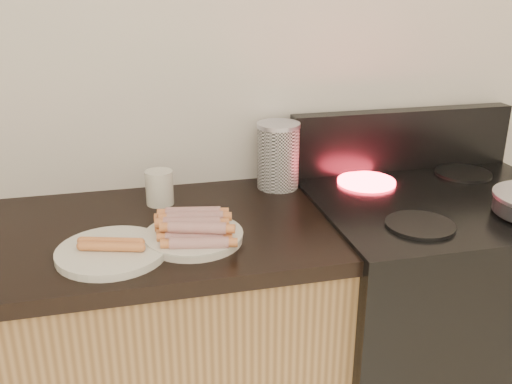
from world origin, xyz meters
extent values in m
cube|color=silver|center=(0.00, 2.00, 1.30)|extent=(4.00, 0.04, 2.60)
cube|color=black|center=(0.78, 1.68, 0.45)|extent=(0.76, 0.65, 0.90)
cube|color=black|center=(0.78, 1.68, 0.91)|extent=(0.76, 0.65, 0.01)
cube|color=black|center=(0.78, 1.96, 1.01)|extent=(0.76, 0.06, 0.20)
cylinder|color=black|center=(0.61, 1.51, 0.92)|extent=(0.18, 0.18, 0.01)
cylinder|color=#FF1E2D|center=(0.61, 1.84, 0.92)|extent=(0.18, 0.18, 0.01)
cylinder|color=black|center=(0.95, 1.84, 0.92)|extent=(0.18, 0.18, 0.01)
cylinder|color=white|center=(0.03, 1.58, 0.91)|extent=(0.30, 0.30, 0.02)
cylinder|color=white|center=(-0.17, 1.55, 0.91)|extent=(0.28, 0.28, 0.02)
cylinder|color=maroon|center=(0.03, 1.50, 0.93)|extent=(0.14, 0.06, 0.03)
cylinder|color=maroon|center=(0.03, 1.53, 0.93)|extent=(0.14, 0.06, 0.03)
cylinder|color=maroon|center=(0.03, 1.57, 0.93)|extent=(0.14, 0.06, 0.03)
cylinder|color=maroon|center=(0.03, 1.60, 0.93)|extent=(0.14, 0.06, 0.03)
cylinder|color=maroon|center=(0.03, 1.63, 0.93)|extent=(0.14, 0.06, 0.03)
cylinder|color=maroon|center=(0.03, 1.66, 0.93)|extent=(0.14, 0.06, 0.03)
cylinder|color=maroon|center=(0.03, 1.53, 0.96)|extent=(0.14, 0.06, 0.03)
cylinder|color=maroon|center=(0.03, 1.57, 0.96)|extent=(0.14, 0.06, 0.03)
cylinder|color=maroon|center=(0.03, 1.60, 0.96)|extent=(0.14, 0.06, 0.03)
cylinder|color=maroon|center=(0.03, 1.63, 0.96)|extent=(0.14, 0.06, 0.03)
cylinder|color=#C5643A|center=(-0.17, 1.54, 0.93)|extent=(0.14, 0.06, 0.02)
cylinder|color=#C5643A|center=(-0.17, 1.56, 0.93)|extent=(0.14, 0.06, 0.02)
cylinder|color=white|center=(0.34, 1.91, 1.00)|extent=(0.13, 0.13, 0.19)
cylinder|color=silver|center=(0.34, 1.91, 1.10)|extent=(0.13, 0.13, 0.01)
cylinder|color=silver|center=(-0.03, 1.85, 0.95)|extent=(0.08, 0.08, 0.10)
camera|label=1|loc=(-0.12, 0.29, 1.53)|focal=40.00mm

